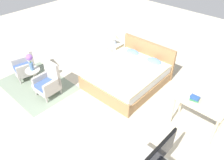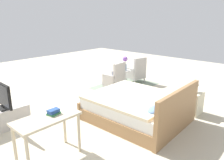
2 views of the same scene
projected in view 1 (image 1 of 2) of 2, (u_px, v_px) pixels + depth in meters
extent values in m
plane|color=beige|center=(101.00, 102.00, 5.68)|extent=(16.00, 16.00, 0.00)
cube|color=gray|center=(37.00, 85.00, 6.25)|extent=(2.10, 1.50, 0.01)
cube|color=#997047|center=(127.00, 80.00, 6.23)|extent=(1.75, 2.11, 0.28)
cube|color=white|center=(127.00, 72.00, 6.07)|extent=(1.68, 2.03, 0.24)
cube|color=beige|center=(126.00, 69.00, 5.93)|extent=(1.73, 1.86, 0.06)
cube|color=#997047|center=(148.00, 56.00, 6.62)|extent=(1.75, 0.11, 0.96)
cube|color=#997047|center=(102.00, 96.00, 5.59)|extent=(1.75, 0.09, 0.40)
ellipsoid|color=#668ED1|center=(133.00, 52.00, 6.60)|extent=(0.45, 0.29, 0.14)
ellipsoid|color=#668ED1|center=(154.00, 61.00, 6.19)|extent=(0.45, 0.29, 0.14)
cylinder|color=#ADA8A3|center=(16.00, 74.00, 6.57)|extent=(0.04, 0.04, 0.16)
cylinder|color=#ADA8A3|center=(20.00, 81.00, 6.27)|extent=(0.04, 0.04, 0.16)
cylinder|color=#ADA8A3|center=(31.00, 69.00, 6.78)|extent=(0.04, 0.04, 0.16)
cylinder|color=#ADA8A3|center=(36.00, 76.00, 6.48)|extent=(0.04, 0.04, 0.16)
cube|color=#ADA8A3|center=(25.00, 71.00, 6.44)|extent=(0.64, 0.64, 0.12)
cube|color=#3D5693|center=(24.00, 68.00, 6.37)|extent=(0.59, 0.59, 0.10)
cube|color=#ADA8A3|center=(29.00, 57.00, 6.32)|extent=(0.54, 0.19, 0.64)
cube|color=#ADA8A3|center=(21.00, 62.00, 6.48)|extent=(0.17, 0.52, 0.26)
cube|color=#ADA8A3|center=(26.00, 69.00, 6.17)|extent=(0.17, 0.52, 0.26)
cylinder|color=#ADA8A3|center=(36.00, 93.00, 5.86)|extent=(0.04, 0.04, 0.16)
cylinder|color=#ADA8A3|center=(47.00, 100.00, 5.62)|extent=(0.04, 0.04, 0.16)
cylinder|color=#ADA8A3|center=(50.00, 85.00, 6.14)|extent=(0.04, 0.04, 0.16)
cylinder|color=#ADA8A3|center=(61.00, 91.00, 5.91)|extent=(0.04, 0.04, 0.16)
cube|color=#ADA8A3|center=(47.00, 88.00, 5.80)|extent=(0.57, 0.57, 0.12)
cube|color=#3D5693|center=(47.00, 85.00, 5.73)|extent=(0.52, 0.52, 0.10)
cube|color=#ADA8A3|center=(52.00, 72.00, 5.71)|extent=(0.54, 0.11, 0.64)
cube|color=#ADA8A3|center=(41.00, 79.00, 5.80)|extent=(0.10, 0.52, 0.26)
cube|color=#ADA8A3|center=(52.00, 86.00, 5.56)|extent=(0.10, 0.52, 0.26)
cylinder|color=beige|center=(37.00, 85.00, 6.24)|extent=(0.28, 0.28, 0.03)
cylinder|color=beige|center=(35.00, 78.00, 6.08)|extent=(0.06, 0.06, 0.50)
cylinder|color=beige|center=(33.00, 70.00, 5.92)|extent=(0.40, 0.40, 0.02)
cylinder|color=#4C709E|center=(32.00, 66.00, 5.85)|extent=(0.11, 0.11, 0.22)
cylinder|color=#477538|center=(30.00, 61.00, 5.76)|extent=(0.02, 0.02, 0.10)
sphere|color=#8956B7|center=(29.00, 57.00, 5.68)|extent=(0.17, 0.17, 0.17)
cube|color=beige|center=(115.00, 51.00, 7.29)|extent=(0.44, 0.40, 0.55)
cube|color=#B3AB8E|center=(111.00, 50.00, 7.10)|extent=(0.37, 0.01, 0.09)
cylinder|color=#9EADC6|center=(115.00, 43.00, 7.12)|extent=(0.13, 0.13, 0.02)
ellipsoid|color=#9EADC6|center=(115.00, 41.00, 7.06)|extent=(0.11, 0.11, 0.16)
cone|color=beige|center=(115.00, 36.00, 6.97)|extent=(0.22, 0.22, 0.15)
cube|color=black|center=(160.00, 153.00, 3.57)|extent=(0.06, 0.86, 0.50)
cube|color=black|center=(161.00, 154.00, 3.56)|extent=(0.02, 0.80, 0.45)
cylinder|color=beige|center=(173.00, 110.00, 4.93)|extent=(0.05, 0.05, 0.72)
cylinder|color=beige|center=(214.00, 133.00, 4.42)|extent=(0.05, 0.05, 0.72)
cylinder|color=beige|center=(182.00, 101.00, 5.18)|extent=(0.05, 0.05, 0.72)
cylinder|color=beige|center=(221.00, 121.00, 4.67)|extent=(0.05, 0.05, 0.72)
cube|color=beige|center=(201.00, 103.00, 4.57)|extent=(1.04, 0.52, 0.04)
cube|color=#337A47|center=(194.00, 99.00, 4.62)|extent=(0.22, 0.20, 0.03)
cube|color=#284C8E|center=(195.00, 98.00, 4.60)|extent=(0.20, 0.14, 0.03)
cube|color=#284C8E|center=(195.00, 97.00, 4.58)|extent=(0.19, 0.12, 0.03)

